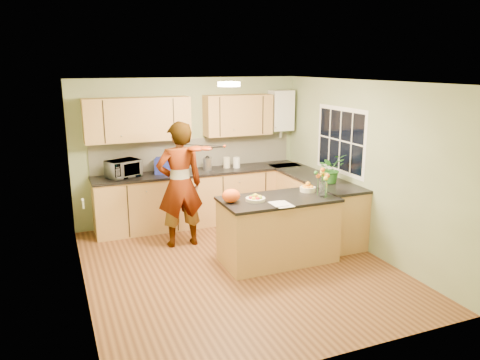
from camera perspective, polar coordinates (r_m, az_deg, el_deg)
name	(u,v)px	position (r m, az deg, el deg)	size (l,w,h in m)	color
floor	(238,266)	(6.57, -0.28, -10.48)	(4.50, 4.50, 0.00)	#562F18
ceiling	(237,82)	(5.99, -0.31, 11.88)	(4.00, 4.50, 0.02)	white
wall_back	(189,150)	(8.24, -6.18, 3.61)	(4.00, 0.02, 2.50)	gray
wall_front	(333,234)	(4.25, 11.24, -6.51)	(4.00, 0.02, 2.50)	gray
wall_left	(78,194)	(5.74, -19.14, -1.63)	(0.02, 4.50, 2.50)	gray
wall_right	(363,166)	(7.13, 14.77, 1.62)	(0.02, 4.50, 2.50)	gray
back_counter	(201,197)	(8.17, -4.78, -2.07)	(3.64, 0.62, 0.94)	tan
right_counter	(313,204)	(7.84, 8.95, -2.88)	(0.62, 2.24, 0.94)	tan
splashback	(195,153)	(8.27, -5.48, 3.30)	(3.60, 0.02, 0.52)	silver
upper_cabinets	(181,117)	(7.95, -7.18, 7.57)	(3.20, 0.34, 0.70)	tan
boiler	(281,111)	(8.63, 5.02, 8.43)	(0.40, 0.30, 0.86)	white
window_right	(340,140)	(7.55, 12.14, 4.75)	(0.01, 1.30, 1.05)	white
light_switch	(83,204)	(5.15, -18.59, -2.75)	(0.02, 0.09, 0.09)	white
ceiling_lamp	(229,84)	(6.27, -1.36, 11.61)	(0.30, 0.30, 0.07)	#FFEABF
peninsula_island	(278,229)	(6.62, 4.65, -6.02)	(1.61, 0.82, 0.92)	tan
fruit_dish	(255,198)	(6.32, 1.90, -2.20)	(0.27, 0.27, 0.09)	beige
orange_bowl	(308,188)	(6.84, 8.28, -0.92)	(0.23, 0.23, 0.13)	beige
flower_vase	(324,175)	(6.54, 10.19, 0.61)	(0.26, 0.26, 0.47)	silver
orange_bag	(231,196)	(6.22, -1.09, -1.93)	(0.25, 0.21, 0.19)	#FF5715
papers	(282,204)	(6.17, 5.16, -2.96)	(0.23, 0.31, 0.01)	silver
violinist	(180,185)	(7.07, -7.34, -0.59)	(0.70, 0.46, 1.91)	tan
violin	(196,149)	(6.80, -5.38, 3.83)	(0.58, 0.23, 0.12)	#511A05
microwave	(123,169)	(7.76, -14.04, 1.35)	(0.51, 0.34, 0.28)	white
blue_box	(165,166)	(7.89, -9.10, 1.72)	(0.33, 0.24, 0.26)	navy
kettle	(207,163)	(8.06, -3.99, 2.04)	(0.16, 0.16, 0.29)	#B2B2B6
jar_cream	(227,163)	(8.24, -1.64, 2.14)	(0.12, 0.12, 0.19)	beige
jar_white	(237,163)	(8.24, -0.42, 2.14)	(0.12, 0.12, 0.18)	white
potted_plant	(331,168)	(7.29, 11.03, 1.40)	(0.41, 0.35, 0.45)	#2E7326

